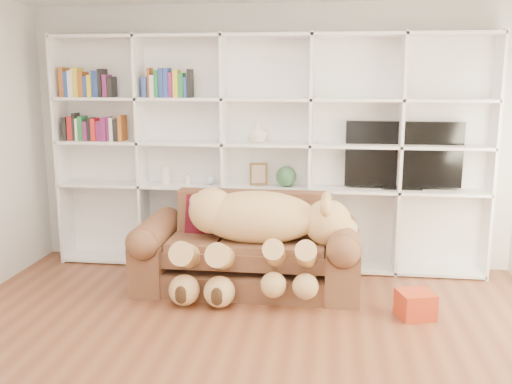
# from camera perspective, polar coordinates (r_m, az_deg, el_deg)

# --- Properties ---
(floor) EXTENTS (5.00, 5.00, 0.00)m
(floor) POSITION_cam_1_polar(r_m,az_deg,el_deg) (4.01, -2.74, -18.07)
(floor) COLOR brown
(floor) RESTS_ON ground
(wall_back) EXTENTS (5.00, 0.02, 2.70)m
(wall_back) POSITION_cam_1_polar(r_m,az_deg,el_deg) (5.99, 1.32, 5.50)
(wall_back) COLOR silver
(wall_back) RESTS_ON floor
(bookshelf) EXTENTS (4.43, 0.35, 2.40)m
(bookshelf) POSITION_cam_1_polar(r_m,az_deg,el_deg) (5.89, -1.15, 4.96)
(bookshelf) COLOR white
(bookshelf) RESTS_ON floor
(sofa) EXTENTS (2.07, 0.89, 0.87)m
(sofa) POSITION_cam_1_polar(r_m,az_deg,el_deg) (5.44, -0.82, -6.14)
(sofa) COLOR brown
(sofa) RESTS_ON floor
(teddy_bear) EXTENTS (1.64, 0.88, 0.95)m
(teddy_bear) POSITION_cam_1_polar(r_m,az_deg,el_deg) (5.18, 0.14, -3.73)
(teddy_bear) COLOR tan
(teddy_bear) RESTS_ON sofa
(throw_pillow) EXTENTS (0.42, 0.26, 0.42)m
(throw_pillow) POSITION_cam_1_polar(r_m,az_deg,el_deg) (5.56, -4.91, -2.40)
(throw_pillow) COLOR maroon
(throw_pillow) RESTS_ON sofa
(gift_box) EXTENTS (0.34, 0.33, 0.22)m
(gift_box) POSITION_cam_1_polar(r_m,az_deg,el_deg) (5.01, 15.65, -10.79)
(gift_box) COLOR #B73418
(gift_box) RESTS_ON floor
(tv) EXTENTS (1.15, 0.18, 0.68)m
(tv) POSITION_cam_1_polar(r_m,az_deg,el_deg) (5.88, 14.51, 3.55)
(tv) COLOR black
(tv) RESTS_ON bookshelf
(picture_frame) EXTENTS (0.19, 0.05, 0.23)m
(picture_frame) POSITION_cam_1_polar(r_m,az_deg,el_deg) (5.86, 0.26, 1.82)
(picture_frame) COLOR brown
(picture_frame) RESTS_ON bookshelf
(green_vase) EXTENTS (0.21, 0.21, 0.21)m
(green_vase) POSITION_cam_1_polar(r_m,az_deg,el_deg) (5.84, 3.03, 1.56)
(green_vase) COLOR #2D5936
(green_vase) RESTS_ON bookshelf
(figurine_tall) EXTENTS (0.10, 0.10, 0.18)m
(figurine_tall) POSITION_cam_1_polar(r_m,az_deg,el_deg) (6.07, -9.06, 1.67)
(figurine_tall) COLOR silver
(figurine_tall) RESTS_ON bookshelf
(figurine_short) EXTENTS (0.07, 0.07, 0.11)m
(figurine_short) POSITION_cam_1_polar(r_m,az_deg,el_deg) (6.01, -6.83, 1.28)
(figurine_short) COLOR silver
(figurine_short) RESTS_ON bookshelf
(snow_globe) EXTENTS (0.10, 0.10, 0.10)m
(snow_globe) POSITION_cam_1_polar(r_m,az_deg,el_deg) (5.96, -4.59, 1.26)
(snow_globe) COLOR silver
(snow_globe) RESTS_ON bookshelf
(shelf_vase) EXTENTS (0.25, 0.25, 0.21)m
(shelf_vase) POSITION_cam_1_polar(r_m,az_deg,el_deg) (5.81, 0.16, 5.99)
(shelf_vase) COLOR silver
(shelf_vase) RESTS_ON bookshelf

